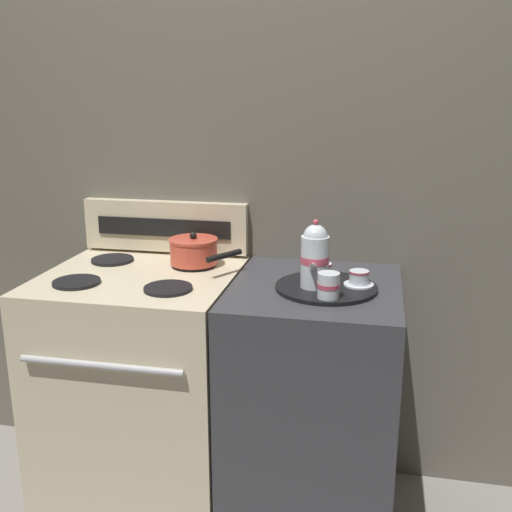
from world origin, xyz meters
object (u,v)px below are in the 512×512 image
at_px(saucepan, 194,251).
at_px(teapot, 315,256).
at_px(serving_tray, 326,287).
at_px(creamer_jug, 328,285).
at_px(teacup_right, 322,270).
at_px(stove, 144,388).
at_px(teacup_left, 359,278).

distance_m(saucepan, teapot, 0.53).
distance_m(serving_tray, creamer_jug, 0.13).
xyz_separation_m(serving_tray, creamer_jug, (0.02, -0.12, 0.05)).
bearing_deg(teapot, teacup_right, 82.01).
bearing_deg(stove, teacup_right, 5.07).
height_order(serving_tray, teapot, teapot).
relative_size(saucepan, teacup_right, 2.83).
relative_size(saucepan, teapot, 1.25).
relative_size(stove, teacup_left, 9.16).
bearing_deg(teacup_right, serving_tray, -75.52).
xyz_separation_m(saucepan, creamer_jug, (0.54, -0.30, -0.01)).
bearing_deg(stove, serving_tray, -2.55).
bearing_deg(teacup_left, stove, 179.45).
relative_size(serving_tray, teacup_right, 3.38).
bearing_deg(teacup_right, saucepan, 170.28).
bearing_deg(serving_tray, stove, 177.45).
relative_size(saucepan, creamer_jug, 3.53).
xyz_separation_m(saucepan, teapot, (0.49, -0.20, 0.06)).
bearing_deg(stove, teacup_left, -0.55).
xyz_separation_m(stove, teacup_right, (0.68, 0.06, 0.51)).
bearing_deg(teapot, saucepan, 157.56).
height_order(stove, teacup_right, teacup_right).
distance_m(teapot, creamer_jug, 0.13).
height_order(serving_tray, creamer_jug, creamer_jug).
relative_size(teacup_left, teacup_right, 1.00).
xyz_separation_m(stove, teapot, (0.66, -0.06, 0.59)).
bearing_deg(teacup_right, teacup_left, -27.14).
relative_size(teacup_right, creamer_jug, 1.25).
xyz_separation_m(teapot, teacup_right, (0.02, 0.12, -0.08)).
distance_m(stove, creamer_jug, 0.90).
relative_size(serving_tray, creamer_jug, 4.21).
height_order(stove, serving_tray, serving_tray).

